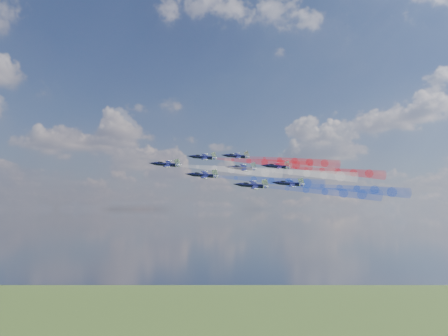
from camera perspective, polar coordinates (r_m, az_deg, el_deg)
jet_lead at (r=180.16m, az=-6.26°, el=0.39°), size 14.43×13.94×6.53m
trail_lead at (r=180.03m, az=0.81°, el=-0.18°), size 31.27×23.27×7.33m
jet_inner_left at (r=171.02m, az=-2.27°, el=-0.79°), size 14.43×13.94×6.53m
trail_inner_left at (r=172.54m, az=5.12°, el=-1.37°), size 31.27×23.27×7.33m
jet_inner_right at (r=190.61m, az=-2.26°, el=1.16°), size 14.43×13.94×6.53m
trail_inner_right at (r=191.93m, az=4.39°, el=0.62°), size 31.27×23.27×7.33m
jet_outer_left at (r=160.55m, az=3.06°, el=-1.89°), size 14.43×13.94×6.53m
trail_outer_left at (r=164.22m, az=10.80°, el=-2.47°), size 31.27×23.27×7.33m
jet_center_third at (r=180.47m, az=1.99°, el=-0.01°), size 14.43×13.94×6.53m
trail_center_third at (r=183.52m, az=8.92°, el=-0.56°), size 31.27×23.27×7.33m
jet_outer_right at (r=200.73m, az=1.35°, el=1.28°), size 14.43×13.94×6.53m
trail_outer_right at (r=203.37m, az=7.60°, el=0.77°), size 31.27×23.27×7.33m
jet_rear_left at (r=171.95m, az=7.02°, el=-1.68°), size 14.43×13.94×6.53m
trail_rear_left at (r=177.01m, az=14.13°, el=-2.20°), size 31.27×23.27×7.33m
jet_rear_right at (r=191.69m, az=5.70°, el=0.17°), size 14.43×13.94×6.53m
trail_rear_right at (r=196.06m, az=12.14°, el=-0.35°), size 31.27×23.27×7.33m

